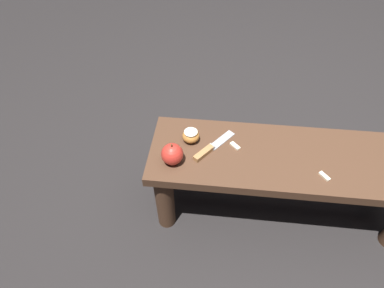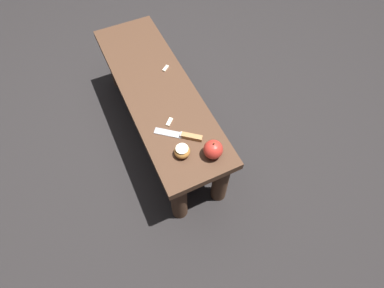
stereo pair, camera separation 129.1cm
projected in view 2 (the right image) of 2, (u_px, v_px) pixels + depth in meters
ground_plane at (163, 132)px, 1.82m from camera, size 8.00×8.00×0.00m
wooden_bench at (159, 100)px, 1.56m from camera, size 1.11×0.34×0.39m
knife at (185, 136)px, 1.32m from camera, size 0.16×0.19×0.02m
apple_whole at (213, 150)px, 1.25m from camera, size 0.08×0.08×0.09m
apple_cut at (182, 151)px, 1.26m from camera, size 0.07×0.07×0.05m
apple_slice_near_knife at (166, 68)px, 1.55m from camera, size 0.04×0.04×0.01m
apple_slice_center at (169, 122)px, 1.37m from camera, size 0.04×0.04×0.01m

